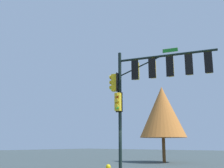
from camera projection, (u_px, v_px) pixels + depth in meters
signal_pole_assembly at (149, 80)px, 16.70m from camera, size 6.37×2.57×7.47m
tree_near at (162, 112)px, 26.57m from camera, size 4.41×4.41×7.19m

